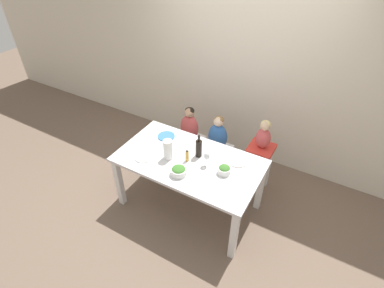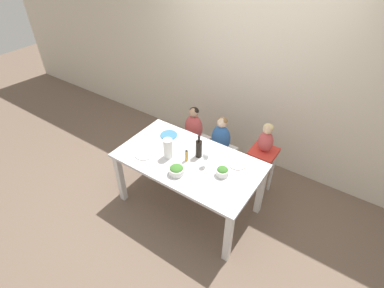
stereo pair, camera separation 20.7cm
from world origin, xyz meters
name	(u,v)px [view 2 (the right image)]	position (x,y,z in m)	size (l,w,h in m)	color
ground_plane	(189,204)	(0.00, 0.00, 0.00)	(14.00, 14.00, 0.00)	#705B4C
wall_back	(248,69)	(0.00, 1.38, 1.35)	(10.00, 0.06, 2.70)	beige
dining_table	(189,166)	(0.00, 0.00, 0.66)	(1.65, 0.91, 0.76)	silver
chair_far_left	(194,143)	(-0.41, 0.70, 0.37)	(0.36, 0.37, 0.44)	silver
chair_far_center	(220,154)	(0.03, 0.70, 0.37)	(0.36, 0.37, 0.44)	silver
chair_right_highchair	(262,161)	(0.62, 0.70, 0.53)	(0.31, 0.32, 0.70)	silver
person_child_left	(194,125)	(-0.41, 0.70, 0.68)	(0.26, 0.19, 0.51)	#C64C4C
person_child_center	(221,136)	(0.03, 0.70, 0.68)	(0.26, 0.19, 0.51)	#3366B2
person_baby_right	(266,138)	(0.62, 0.70, 0.90)	(0.18, 0.13, 0.38)	#C64C4C
wine_bottle	(199,148)	(0.06, 0.12, 0.87)	(0.07, 0.07, 0.29)	black
paper_towel_roll	(168,148)	(-0.22, -0.09, 0.88)	(0.11, 0.11, 0.24)	white
wine_glass_near	(206,157)	(0.21, 0.02, 0.89)	(0.07, 0.07, 0.18)	white
salad_bowl_large	(177,170)	(0.02, -0.26, 0.81)	(0.17, 0.17, 0.10)	white
salad_bowl_small	(223,171)	(0.44, 0.00, 0.81)	(0.14, 0.14, 0.10)	white
dinner_plate_front_left	(144,154)	(-0.47, -0.22, 0.76)	(0.21, 0.21, 0.01)	silver
dinner_plate_back_left	(169,135)	(-0.47, 0.24, 0.76)	(0.21, 0.21, 0.01)	teal
dinner_plate_back_right	(237,164)	(0.49, 0.25, 0.76)	(0.21, 0.21, 0.01)	silver
condiment_bottle_hot_sauce	(187,155)	(-0.01, -0.02, 0.83)	(0.04, 0.04, 0.16)	#BC8E33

